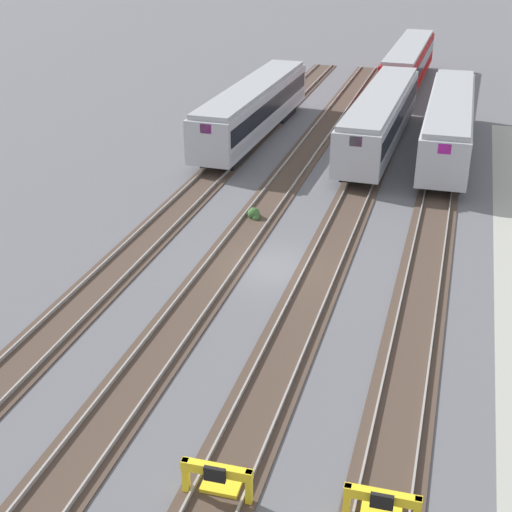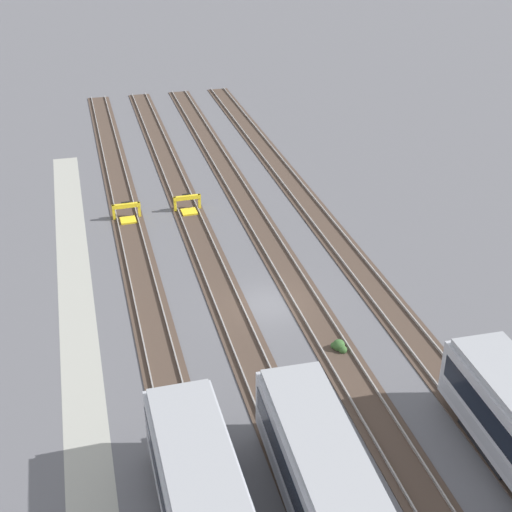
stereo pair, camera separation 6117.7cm
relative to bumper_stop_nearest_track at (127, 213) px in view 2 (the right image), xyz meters
name	(u,v)px [view 2 (the right image)]	position (x,y,z in m)	size (l,w,h in m)	color
ground_plane	(268,305)	(13.32, 6.61, -0.51)	(400.00, 400.00, 0.00)	#5B5B60
service_walkway	(78,332)	(13.32, -3.98, -0.51)	(54.00, 2.00, 0.01)	#9E9E93
rail_track_nearest	(152,320)	(13.32, -0.01, -0.47)	(90.00, 2.23, 0.21)	#47382D
rail_track_near_inner	(230,309)	(13.32, 4.40, -0.47)	(90.00, 2.24, 0.21)	#47382D
rail_track_middle	(304,299)	(13.32, 8.81, -0.47)	(90.00, 2.24, 0.21)	#47382D
rail_track_far_inner	(375,289)	(13.32, 13.22, -0.47)	(90.00, 2.23, 0.21)	#47382D
bumper_stop_nearest_track	(127,213)	(0.00, 0.00, 0.00)	(1.37, 2.01, 1.22)	yellow
bumper_stop_near_inner_track	(188,205)	(-0.30, 4.41, 0.00)	(1.36, 2.01, 1.22)	yellow
weed_clump	(339,346)	(18.46, 9.00, -0.27)	(0.92, 0.70, 0.64)	#38602D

